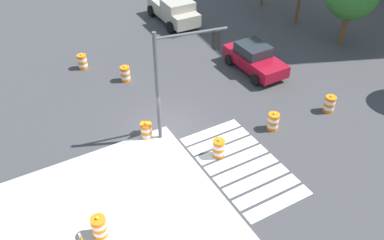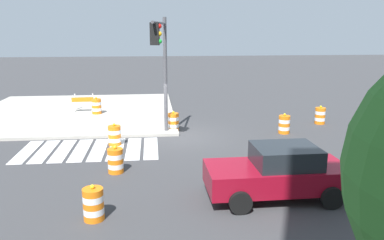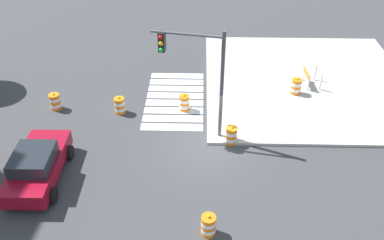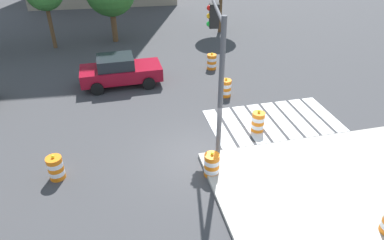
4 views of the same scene
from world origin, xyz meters
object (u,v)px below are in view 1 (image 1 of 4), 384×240
(traffic_barrel_near_corner, at_px, (330,104))
(traffic_barrel_lane_center, at_px, (219,148))
(traffic_barrel_far_curb, at_px, (146,131))
(traffic_barrel_on_sidewalk, at_px, (99,227))
(traffic_barrel_median_near, at_px, (125,74))
(traffic_barrel_median_far, at_px, (82,62))
(traffic_barrel_crosswalk_end, at_px, (273,121))
(sports_car, at_px, (254,58))
(pickup_truck, at_px, (175,11))
(traffic_light_pole, at_px, (181,65))

(traffic_barrel_near_corner, bearing_deg, traffic_barrel_lane_center, -89.51)
(traffic_barrel_far_curb, bearing_deg, traffic_barrel_lane_center, 40.48)
(traffic_barrel_on_sidewalk, bearing_deg, traffic_barrel_lane_center, 104.52)
(traffic_barrel_median_near, relative_size, traffic_barrel_median_far, 1.00)
(traffic_barrel_median_far, bearing_deg, traffic_barrel_far_curb, 4.30)
(traffic_barrel_crosswalk_end, bearing_deg, sports_car, 152.81)
(traffic_barrel_crosswalk_end, xyz_separation_m, traffic_barrel_on_sidewalk, (1.96, -9.68, 0.15))
(traffic_barrel_median_far, bearing_deg, pickup_truck, 111.06)
(traffic_barrel_far_curb, distance_m, traffic_barrel_on_sidewalk, 5.86)
(sports_car, xyz_separation_m, traffic_barrel_median_far, (-5.41, -9.06, -0.36))
(pickup_truck, height_order, traffic_barrel_near_corner, pickup_truck)
(sports_car, xyz_separation_m, traffic_barrel_far_curb, (2.73, -8.44, -0.36))
(traffic_barrel_crosswalk_end, distance_m, traffic_barrel_median_near, 9.18)
(traffic_barrel_median_far, xyz_separation_m, traffic_barrel_far_curb, (8.14, 0.61, 0.00))
(pickup_truck, relative_size, traffic_barrel_lane_center, 5.09)
(sports_car, bearing_deg, traffic_barrel_near_corner, 9.36)
(traffic_barrel_crosswalk_end, relative_size, traffic_barrel_median_near, 1.00)
(traffic_barrel_crosswalk_end, distance_m, traffic_light_pole, 5.69)
(sports_car, relative_size, traffic_light_pole, 0.79)
(traffic_barrel_lane_center, bearing_deg, traffic_light_pole, -162.38)
(traffic_barrel_far_curb, xyz_separation_m, traffic_light_pole, (0.59, 1.67, 3.46))
(traffic_barrel_crosswalk_end, bearing_deg, traffic_barrel_on_sidewalk, -78.57)
(traffic_barrel_median_near, bearing_deg, pickup_truck, 132.39)
(sports_car, xyz_separation_m, traffic_barrel_median_near, (-2.75, -7.31, -0.36))
(sports_car, distance_m, traffic_barrel_crosswalk_end, 5.81)
(traffic_barrel_far_curb, bearing_deg, traffic_barrel_median_near, 168.27)
(traffic_barrel_near_corner, xyz_separation_m, traffic_barrel_on_sidewalk, (1.68, -13.22, 0.15))
(traffic_barrel_median_far, height_order, traffic_barrel_far_curb, same)
(traffic_barrel_on_sidewalk, bearing_deg, sports_car, 119.99)
(sports_car, bearing_deg, traffic_barrel_on_sidewalk, -60.01)
(traffic_barrel_on_sidewalk, bearing_deg, traffic_barrel_near_corner, 97.23)
(traffic_barrel_median_near, height_order, traffic_barrel_on_sidewalk, traffic_barrel_on_sidewalk)
(sports_car, distance_m, traffic_barrel_median_near, 7.82)
(pickup_truck, bearing_deg, traffic_barrel_crosswalk_end, -6.87)
(traffic_barrel_lane_center, xyz_separation_m, traffic_barrel_on_sidewalk, (1.62, -6.24, 0.15))
(traffic_barrel_crosswalk_end, relative_size, traffic_barrel_far_curb, 1.00)
(traffic_light_pole, bearing_deg, traffic_barrel_crosswalk_end, 65.95)
(traffic_barrel_near_corner, relative_size, traffic_barrel_far_curb, 1.00)
(traffic_barrel_lane_center, relative_size, traffic_barrel_on_sidewalk, 1.00)
(traffic_barrel_crosswalk_end, relative_size, traffic_barrel_on_sidewalk, 1.00)
(traffic_barrel_lane_center, bearing_deg, traffic_barrel_crosswalk_end, 95.65)
(pickup_truck, relative_size, traffic_barrel_crosswalk_end, 5.09)
(traffic_barrel_lane_center, bearing_deg, traffic_barrel_median_far, -164.74)
(traffic_barrel_crosswalk_end, xyz_separation_m, traffic_barrel_median_near, (-7.91, -4.66, 0.00))
(traffic_barrel_crosswalk_end, distance_m, traffic_barrel_on_sidewalk, 9.87)
(sports_car, distance_m, traffic_barrel_far_curb, 8.88)
(traffic_barrel_near_corner, bearing_deg, traffic_barrel_crosswalk_end, -94.51)
(traffic_barrel_lane_center, bearing_deg, traffic_barrel_far_curb, -139.52)
(traffic_barrel_crosswalk_end, distance_m, traffic_barrel_far_curb, 6.29)
(traffic_light_pole, bearing_deg, traffic_barrel_on_sidewalk, -55.62)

